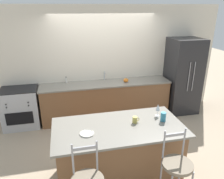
# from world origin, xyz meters

# --- Properties ---
(ground_plane) EXTENTS (18.00, 18.00, 0.00)m
(ground_plane) POSITION_xyz_m (0.00, 0.00, 0.00)
(ground_plane) COLOR tan
(wall_back) EXTENTS (6.00, 0.07, 2.70)m
(wall_back) POSITION_xyz_m (0.00, 0.67, 1.35)
(wall_back) COLOR beige
(wall_back) RESTS_ON ground_plane
(back_counter) EXTENTS (3.15, 0.65, 0.92)m
(back_counter) POSITION_xyz_m (0.00, 0.36, 0.46)
(back_counter) COLOR brown
(back_counter) RESTS_ON ground_plane
(sink_faucet) EXTENTS (0.02, 0.13, 0.22)m
(sink_faucet) POSITION_xyz_m (0.00, 0.55, 1.05)
(sink_faucet) COLOR #ADAFB5
(sink_faucet) RESTS_ON back_counter
(kitchen_island) EXTENTS (2.00, 1.01, 0.94)m
(kitchen_island) POSITION_xyz_m (-0.23, -1.74, 0.47)
(kitchen_island) COLOR brown
(kitchen_island) RESTS_ON ground_plane
(refrigerator) EXTENTS (0.78, 0.75, 1.93)m
(refrigerator) POSITION_xyz_m (2.01, 0.29, 0.96)
(refrigerator) COLOR #232326
(refrigerator) RESTS_ON ground_plane
(oven_range) EXTENTS (0.80, 0.62, 0.93)m
(oven_range) POSITION_xyz_m (-2.01, 0.35, 0.46)
(oven_range) COLOR #ADAFB5
(oven_range) RESTS_ON ground_plane
(bar_stool_far) EXTENTS (0.40, 0.40, 1.18)m
(bar_stool_far) POSITION_xyz_m (0.36, -2.51, 0.63)
(bar_stool_far) COLOR #99999E
(bar_stool_far) RESTS_ON ground_plane
(dinner_plate) EXTENTS (0.21, 0.21, 0.02)m
(dinner_plate) POSITION_xyz_m (-0.73, -1.84, 0.95)
(dinner_plate) COLOR beige
(dinner_plate) RESTS_ON kitchen_island
(wine_glass) EXTENTS (0.07, 0.07, 0.21)m
(wine_glass) POSITION_xyz_m (0.49, -1.54, 1.09)
(wine_glass) COLOR white
(wine_glass) RESTS_ON kitchen_island
(coffee_mug) EXTENTS (0.11, 0.08, 0.10)m
(coffee_mug) POSITION_xyz_m (0.05, -1.68, 0.99)
(coffee_mug) COLOR #C1B251
(coffee_mug) RESTS_ON kitchen_island
(tumbler_cup) EXTENTS (0.09, 0.09, 0.15)m
(tumbler_cup) POSITION_xyz_m (0.50, -1.73, 1.01)
(tumbler_cup) COLOR teal
(tumbler_cup) RESTS_ON kitchen_island
(pumpkin_decoration) EXTENTS (0.12, 0.12, 0.12)m
(pumpkin_decoration) POSITION_xyz_m (0.48, 0.29, 0.96)
(pumpkin_decoration) COLOR orange
(pumpkin_decoration) RESTS_ON back_counter
(soap_bottle) EXTENTS (0.05, 0.05, 0.16)m
(soap_bottle) POSITION_xyz_m (-0.94, 0.56, 0.98)
(soap_bottle) COLOR silver
(soap_bottle) RESTS_ON back_counter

